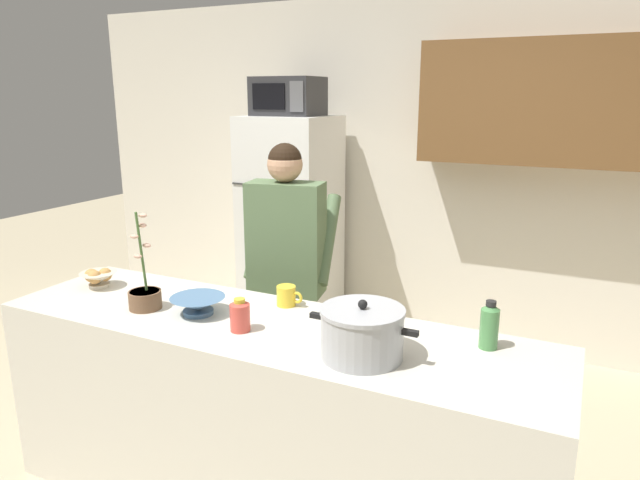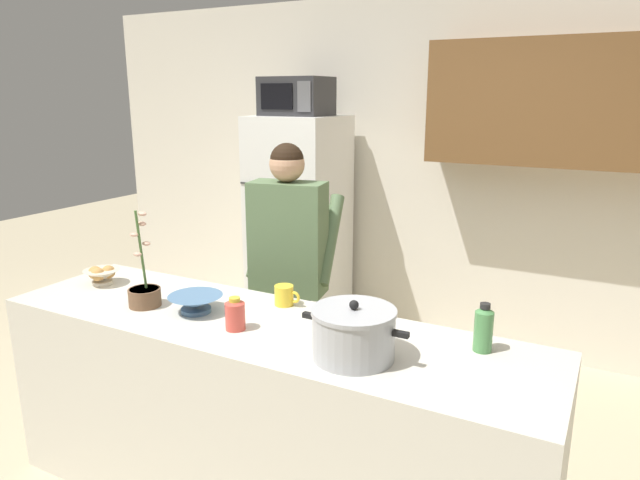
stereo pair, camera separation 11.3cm
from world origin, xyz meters
name	(u,v)px [view 1 (the left image)]	position (x,y,z in m)	size (l,w,h in m)	color
back_wall_unit	(455,158)	(0.29, 2.24, 1.43)	(6.00, 0.48, 2.60)	silver
kitchen_island	(268,418)	(0.00, 0.00, 0.46)	(2.52, 0.68, 0.92)	silver
refrigerator	(291,228)	(-0.88, 1.85, 0.87)	(0.64, 0.68, 1.73)	white
microwave	(288,96)	(-0.88, 1.83, 1.87)	(0.48, 0.37, 0.28)	#2D2D30
person_near_pot	(287,254)	(-0.29, 0.71, 1.02)	(0.55, 0.48, 1.64)	#33384C
cooking_pot	(362,333)	(0.49, -0.11, 1.02)	(0.43, 0.32, 0.23)	#ADAFB5
coffee_mug	(287,296)	(-0.02, 0.24, 0.97)	(0.13, 0.09, 0.10)	yellow
bread_bowl	(98,278)	(-1.03, 0.04, 0.97)	(0.19, 0.19, 0.10)	beige
empty_bowl	(198,304)	(-0.34, -0.03, 0.97)	(0.25, 0.25, 0.08)	#4C7299
bottle_near_edge	(489,325)	(0.91, 0.18, 1.02)	(0.07, 0.07, 0.20)	#4C8C4C
bottle_mid_counter	(240,315)	(-0.06, -0.10, 0.99)	(0.09, 0.09, 0.14)	#D84C3F
potted_orchid	(145,294)	(-0.60, -0.08, 0.99)	(0.15, 0.15, 0.46)	brown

